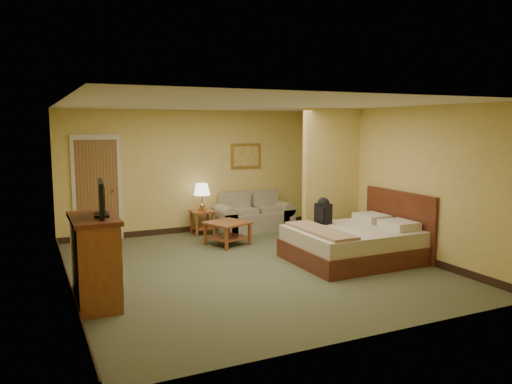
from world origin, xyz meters
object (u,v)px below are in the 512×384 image
coffee_table (227,228)px  dresser (95,260)px  bed (357,242)px  loveseat (254,218)px

coffee_table → dresser: 3.54m
coffee_table → dresser: size_ratio=0.79×
dresser → bed: bearing=4.5°
coffee_table → dresser: bearing=-140.0°
loveseat → coffee_table: loveseat is taller
coffee_table → bed: (1.59, -1.94, -0.01)m
coffee_table → bed: bearing=-50.7°
dresser → bed: (4.29, 0.34, -0.27)m
loveseat → coffee_table: 1.45m
coffee_table → bed: 2.50m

